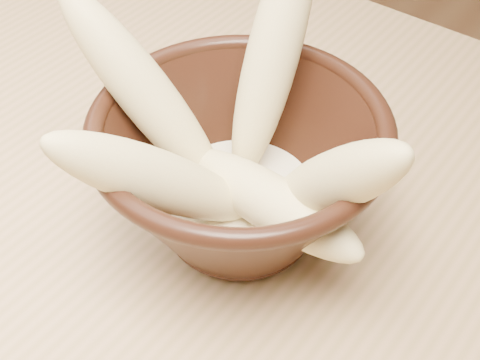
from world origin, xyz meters
name	(u,v)px	position (x,y,z in m)	size (l,w,h in m)	color
bowl	(240,170)	(-0.15, 0.02, 0.82)	(0.22, 0.22, 0.12)	black
milk_puddle	(240,197)	(-0.15, 0.02, 0.79)	(0.12, 0.12, 0.02)	#F7EBC7
banana_upright	(273,53)	(-0.17, 0.09, 0.88)	(0.04, 0.04, 0.20)	#D8C280
banana_left	(145,93)	(-0.23, 0.01, 0.87)	(0.04, 0.04, 0.19)	#D8C280
banana_right	(334,181)	(-0.08, 0.02, 0.86)	(0.04, 0.04, 0.16)	#D8C280
banana_across	(270,202)	(-0.12, 0.01, 0.82)	(0.04, 0.04, 0.16)	#D8C280
banana_front	(158,180)	(-0.17, -0.04, 0.85)	(0.04, 0.04, 0.17)	#D8C280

